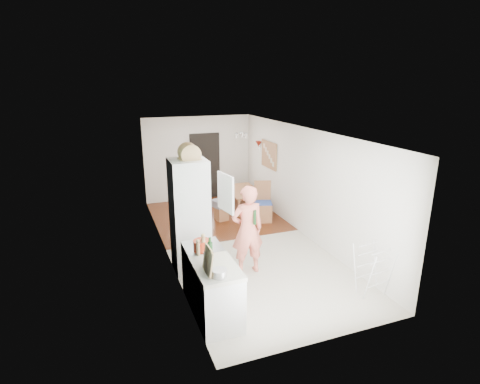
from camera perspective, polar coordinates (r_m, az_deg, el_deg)
room_shell at (r=8.03m, az=-0.14°, el=0.40°), size 3.20×7.00×2.50m
floor at (r=8.47m, az=-0.14°, el=-7.75°), size 3.20×7.00×0.01m
wood_floor_overlay at (r=10.09m, az=-3.80°, el=-3.62°), size 3.20×3.30×0.01m
sage_wall_panel at (r=5.59m, az=-8.33°, el=-0.70°), size 0.02×3.00×1.30m
tile_splashback at (r=5.35m, az=-6.67°, el=-9.54°), size 0.02×1.90×0.50m
doorway_recess at (r=11.37m, az=-5.31°, el=3.91°), size 0.90×0.04×2.00m
base_cabinet at (r=5.76m, az=-3.57°, el=-15.57°), size 0.60×0.90×0.86m
worktop at (r=5.53m, az=-3.66°, el=-11.54°), size 0.62×0.92×0.06m
range_cooker at (r=6.38m, az=-5.59°, el=-12.08°), size 0.60×0.60×0.88m
cooker_top at (r=6.18m, az=-5.71°, el=-8.34°), size 0.60×0.60×0.04m
fridge_housing at (r=7.03m, az=-7.67°, el=-3.67°), size 0.66×0.66×2.15m
fridge_door at (r=6.76m, az=-2.21°, el=-0.12°), size 0.14×0.56×0.70m
fridge_interior at (r=6.95m, az=-5.34°, el=0.30°), size 0.02×0.52×0.66m
pinboard at (r=10.26m, az=4.47°, el=5.68°), size 0.03×0.90×0.70m
pinboard_frame at (r=10.25m, az=4.39°, el=5.67°), size 0.00×0.94×0.74m
wall_sconce at (r=10.79m, az=2.84°, el=7.33°), size 0.18×0.18×0.16m
person at (r=6.88m, az=1.14°, el=-4.62°), size 0.74×0.49×2.01m
dining_table at (r=10.63m, az=0.63°, el=-1.25°), size 0.77×1.31×0.45m
dining_chair at (r=9.57m, az=3.53°, el=-1.54°), size 0.54×0.54×1.03m
stool at (r=9.71m, az=-2.84°, el=-3.27°), size 0.34×0.34×0.38m
grey_drape at (r=9.63m, az=-2.99°, el=-1.72°), size 0.49×0.49×0.17m
drying_rack at (r=6.79m, az=19.55°, el=-11.23°), size 0.50×0.46×0.87m
bread_bin at (r=6.75m, az=-7.75°, el=5.83°), size 0.45×0.44×0.20m
red_casserole at (r=5.98m, az=-5.79°, el=-8.09°), size 0.35×0.35×0.17m
steel_pan at (r=5.23m, az=-3.15°, el=-12.25°), size 0.23×0.23×0.11m
held_bottle at (r=6.75m, az=2.26°, el=-3.86°), size 0.06×0.06×0.27m
bottle_a at (r=5.55m, az=-4.56°, el=-9.23°), size 0.08×0.08×0.33m
bottle_b at (r=5.57m, az=-4.62°, el=-9.29°), size 0.07×0.07×0.30m
bottle_c at (r=5.46m, az=-5.06°, el=-10.24°), size 0.11×0.11×0.23m
pepper_mill_front at (r=5.91m, az=-5.60°, el=-8.02°), size 0.07×0.07×0.24m
pepper_mill_back at (r=5.82m, az=-6.40°, el=-8.65°), size 0.06×0.06×0.20m
chopping_boards at (r=5.26m, az=-4.88°, el=-10.41°), size 0.13×0.29×0.39m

